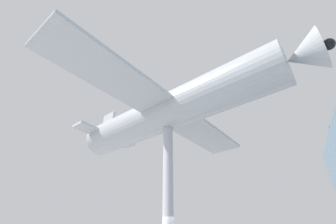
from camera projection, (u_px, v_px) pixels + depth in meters
support_pylon_central at (168, 195)px, 10.13m from camera, size 0.49×0.49×6.79m
suspended_airplane at (173, 110)px, 12.26m from camera, size 14.32×14.04×2.94m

